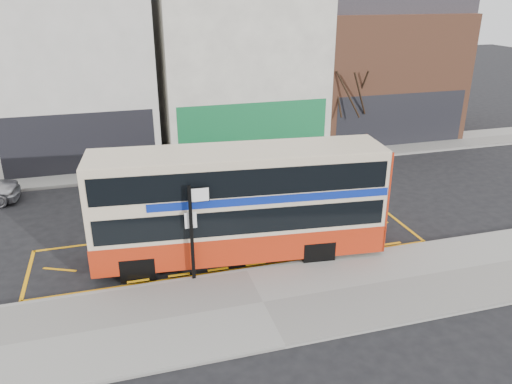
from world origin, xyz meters
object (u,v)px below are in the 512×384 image
object	(u,v)px
double_decker_bus	(240,203)
bus_stop_post	(193,224)
car_grey	(209,166)
car_white	(330,158)
street_tree_right	(350,80)

from	to	relation	value
double_decker_bus	bus_stop_post	xyz separation A→B (m)	(-1.80, -1.20, -0.01)
car_grey	car_white	size ratio (longest dim) A/B	1.01
bus_stop_post	car_grey	size ratio (longest dim) A/B	0.70
street_tree_right	double_decker_bus	bearing A→B (deg)	-130.90
double_decker_bus	bus_stop_post	world-z (taller)	double_decker_bus
car_grey	car_white	xyz separation A→B (m)	(6.31, -0.25, -0.10)
car_white	car_grey	bearing A→B (deg)	71.36
double_decker_bus	car_white	bearing A→B (deg)	53.64
bus_stop_post	car_grey	bearing A→B (deg)	78.73
bus_stop_post	car_white	world-z (taller)	bus_stop_post
bus_stop_post	car_grey	distance (m)	9.28
street_tree_right	car_white	bearing A→B (deg)	-127.95
car_white	street_tree_right	distance (m)	5.01
double_decker_bus	car_white	distance (m)	10.16
double_decker_bus	bus_stop_post	size ratio (longest dim) A/B	3.14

